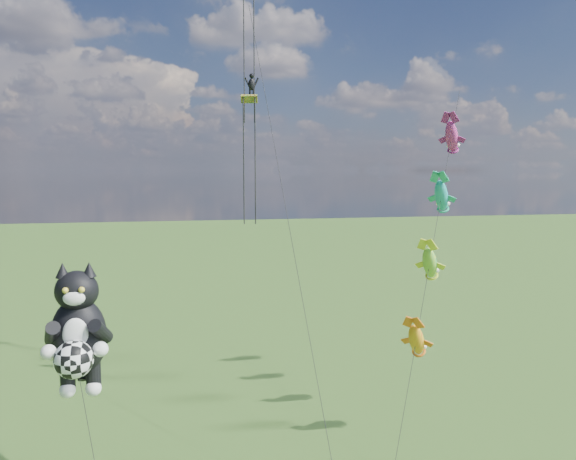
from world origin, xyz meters
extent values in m
cylinder|color=black|center=(1.19, 3.23, 2.99)|extent=(1.28, 2.43, 5.70)
ellipsoid|color=black|center=(0.57, 4.77, 7.63)|extent=(3.08, 2.85, 3.58)
ellipsoid|color=black|center=(0.57, 4.66, 9.76)|extent=(2.45, 2.36, 1.81)
cone|color=black|center=(0.01, 4.66, 10.71)|extent=(0.83, 0.83, 0.67)
cone|color=black|center=(1.13, 4.66, 10.71)|extent=(0.83, 0.83, 0.67)
ellipsoid|color=white|center=(0.57, 3.93, 9.59)|extent=(1.05, 0.82, 0.65)
ellipsoid|color=white|center=(0.57, 3.93, 7.96)|extent=(1.20, 0.85, 1.48)
sphere|color=gold|center=(0.24, 3.85, 9.96)|extent=(0.27, 0.27, 0.27)
sphere|color=gold|center=(0.91, 3.85, 9.96)|extent=(0.27, 0.27, 0.27)
sphere|color=white|center=(-0.49, 3.59, 7.35)|extent=(0.67, 0.67, 0.67)
sphere|color=white|center=(1.64, 3.59, 7.35)|extent=(0.67, 0.67, 0.67)
sphere|color=white|center=(0.01, 4.60, 5.22)|extent=(0.72, 0.72, 0.72)
sphere|color=white|center=(1.13, 4.60, 5.22)|extent=(0.72, 0.72, 0.72)
sphere|color=white|center=(0.57, 3.26, 7.07)|extent=(1.65, 1.65, 1.65)
cylinder|color=black|center=(19.91, 9.37, 10.38)|extent=(9.68, 12.57, 20.48)
ellipsoid|color=yellow|center=(17.78, 6.61, 5.88)|extent=(1.95, 2.19, 2.42)
ellipsoid|color=green|center=(19.58, 8.95, 9.70)|extent=(1.95, 2.19, 2.42)
ellipsoid|color=#1995BF|center=(21.38, 11.29, 13.52)|extent=(1.95, 2.19, 2.42)
ellipsoid|color=#D83387|center=(23.18, 13.63, 17.34)|extent=(1.95, 2.19, 2.42)
cylinder|color=black|center=(10.86, 8.51, 13.08)|extent=(1.63, 17.02, 25.88)
cube|color=#119239|center=(9.62, 13.88, 19.52)|extent=(1.04, 0.51, 0.52)
cylinder|color=black|center=(9.26, 13.88, 15.53)|extent=(0.08, 0.08, 7.98)
cylinder|color=black|center=(9.98, 13.88, 15.53)|extent=(0.08, 0.08, 7.98)
cylinder|color=black|center=(9.72, 17.01, 22.51)|extent=(0.08, 0.08, 8.84)
cylinder|color=black|center=(10.40, 17.01, 22.51)|extent=(0.08, 0.08, 8.84)
camera|label=1|loc=(4.92, -21.30, 15.09)|focal=35.00mm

